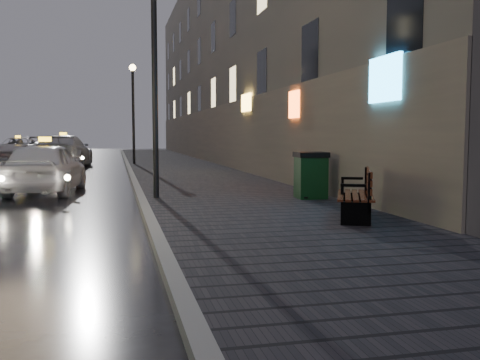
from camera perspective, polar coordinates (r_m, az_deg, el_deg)
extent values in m
plane|color=black|center=(7.49, -19.81, -8.54)|extent=(120.00, 120.00, 0.00)
cube|color=black|center=(28.45, -7.03, 1.54)|extent=(4.60, 58.00, 0.15)
cube|color=slate|center=(28.30, -11.86, 1.45)|extent=(0.20, 58.00, 0.15)
cube|color=#605B54|center=(33.18, -2.25, 13.16)|extent=(1.80, 50.00, 13.00)
cylinder|color=black|center=(13.31, -9.06, 8.89)|extent=(0.14, 0.14, 5.00)
cylinder|color=black|center=(29.27, -11.31, 6.62)|extent=(0.14, 0.14, 5.00)
sphere|color=#FFD88C|center=(29.47, -11.39, 11.67)|extent=(0.36, 0.36, 0.36)
cube|color=black|center=(9.34, 12.25, -3.54)|extent=(0.49, 0.26, 0.41)
cube|color=black|center=(9.31, 13.66, -1.40)|extent=(0.08, 0.08, 0.71)
cube|color=black|center=(9.28, 11.99, -0.57)|extent=(0.41, 0.22, 0.05)
cube|color=black|center=(10.85, 12.09, -2.38)|extent=(0.49, 0.26, 0.41)
cube|color=black|center=(10.82, 13.30, -0.54)|extent=(0.08, 0.08, 0.71)
cube|color=black|center=(10.80, 11.86, 0.18)|extent=(0.41, 0.22, 0.05)
cube|color=#48180F|center=(10.07, 12.19, -1.61)|extent=(1.32, 1.92, 0.04)
cube|color=#48180F|center=(10.05, 13.60, 0.04)|extent=(0.78, 1.68, 0.41)
cube|color=black|center=(13.17, 7.55, 0.25)|extent=(0.74, 0.74, 1.00)
cube|color=black|center=(13.14, 7.58, 2.70)|extent=(0.80, 0.80, 0.13)
imported|color=white|center=(16.49, -20.01, 1.26)|extent=(2.22, 4.56, 1.50)
imported|color=silver|center=(29.11, -18.30, 2.92)|extent=(2.86, 5.99, 1.68)
imported|color=silver|center=(41.30, -22.57, 3.17)|extent=(2.95, 5.63, 1.51)
imported|color=#A7A8AF|center=(44.55, -17.89, 3.28)|extent=(1.74, 3.97, 1.33)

